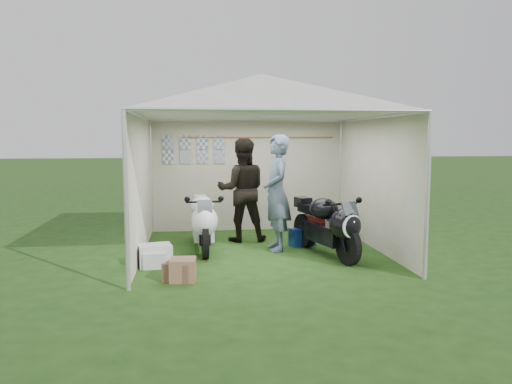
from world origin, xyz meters
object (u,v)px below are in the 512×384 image
equipment_box (341,224)px  crate_2 (154,260)px  paddock_stand (302,237)px  person_dark_jacket (242,190)px  motorcycle_black (329,224)px  canopy_tent (261,100)px  crate_1 (183,270)px  crate_0 (155,255)px  person_blue_jacket (277,193)px  motorcycle_white (203,220)px  crate_3 (179,272)px

equipment_box → crate_2: (-3.45, -1.85, -0.14)m
equipment_box → crate_2: 3.92m
paddock_stand → person_dark_jacket: size_ratio=0.22×
motorcycle_black → paddock_stand: size_ratio=4.58×
canopy_tent → crate_1: canopy_tent is taller
paddock_stand → crate_0: 2.76m
person_blue_jacket → crate_0: bearing=-70.3°
canopy_tent → person_dark_jacket: bearing=105.5°
equipment_box → crate_0: 3.86m
motorcycle_white → person_dark_jacket: size_ratio=1.01×
motorcycle_black → person_blue_jacket: (-0.75, 0.61, 0.45)m
motorcycle_black → equipment_box: size_ratio=3.76×
motorcycle_white → motorcycle_black: 2.14m
crate_0 → crate_1: crate_0 is taller
equipment_box → crate_3: equipment_box is taller
motorcycle_white → crate_0: (-0.75, -0.92, -0.37)m
crate_1 → crate_2: (-0.44, 0.75, -0.03)m
crate_0 → motorcycle_white: bearing=50.6°
canopy_tent → paddock_stand: size_ratio=13.26×
motorcycle_white → crate_2: bearing=-127.9°
motorcycle_white → person_dark_jacket: person_dark_jacket is taller
motorcycle_black → crate_1: motorcycle_black is taller
person_dark_jacket → crate_3: bearing=68.1°
crate_0 → crate_3: crate_0 is taller
canopy_tent → motorcycle_black: 2.35m
motorcycle_black → paddock_stand: bearing=90.0°
crate_0 → crate_3: (0.38, -0.87, -0.03)m
crate_1 → person_blue_jacket: bearing=46.8°
person_blue_jacket → crate_2: 2.40m
crate_0 → crate_3: size_ratio=1.27×
person_blue_jacket → crate_3: (-1.65, -1.70, -0.87)m
paddock_stand → crate_0: crate_0 is taller
person_dark_jacket → motorcycle_black: bearing=132.9°
canopy_tent → crate_3: size_ratio=14.69×
paddock_stand → crate_3: (-2.16, -1.96, -0.03)m
paddock_stand → crate_2: 2.81m
crate_1 → crate_2: size_ratio=1.04×
crate_1 → canopy_tent: bearing=51.9°
person_dark_jacket → motorcycle_white: bearing=47.5°
person_dark_jacket → crate_2: (-1.51, -1.80, -0.85)m
person_dark_jacket → canopy_tent: bearing=107.4°
equipment_box → person_blue_jacket: bearing=-147.8°
motorcycle_white → person_dark_jacket: (0.75, 0.77, 0.43)m
person_dark_jacket → equipment_box: size_ratio=3.72×
crate_2 → canopy_tent: bearing=28.0°
equipment_box → person_dark_jacket: bearing=-178.7°
crate_2 → crate_0: bearing=90.0°
crate_0 → crate_2: crate_0 is taller
equipment_box → crate_0: size_ratio=1.06×
person_blue_jacket → crate_3: size_ratio=5.19×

